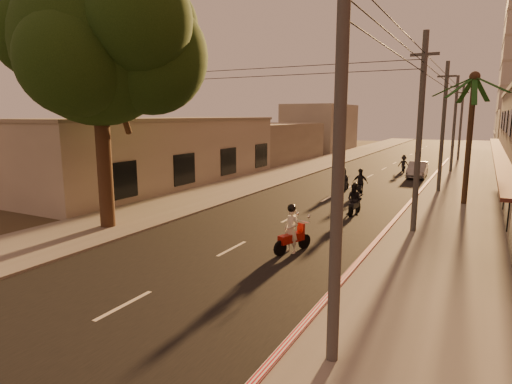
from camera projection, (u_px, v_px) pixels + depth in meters
ground at (204, 264)px, 15.78m from camera, size 160.00×160.00×0.00m
road at (352, 186)px, 33.17m from camera, size 10.00×140.00×0.02m
sidewalk_right at (458, 193)px, 29.70m from camera, size 5.00×140.00×0.12m
sidewalk_left at (266, 178)px, 36.62m from camera, size 5.00×140.00×0.12m
curb_stripe at (411, 202)px, 26.45m from camera, size 0.20×60.00×0.20m
left_building at (159, 151)px, 33.94m from camera, size 8.20×24.20×5.20m
broadleaf_tree at (106, 46)px, 19.19m from camera, size 9.60×8.70×12.10m
palm_tree at (474, 85)px, 24.73m from camera, size 5.00×5.00×8.20m
utility_poles at (445, 98)px, 29.15m from camera, size 1.20×48.26×9.00m
filler_left_near at (270, 142)px, 51.41m from camera, size 8.00×14.00×4.40m
filler_left_far at (320, 127)px, 66.82m from camera, size 8.00×14.00×7.00m
scooter_red at (292, 231)px, 16.90m from camera, size 1.08×1.93×1.99m
scooter_mid_a at (355, 200)px, 23.32m from camera, size 0.90×1.86×1.83m
scooter_mid_b at (360, 183)px, 29.17m from camera, size 1.13×1.87×1.84m
scooter_far_a at (343, 180)px, 30.71m from camera, size 0.93×1.79×1.76m
scooter_far_b at (404, 164)px, 41.01m from camera, size 1.31×1.67×1.67m
parked_car at (417, 170)px, 37.39m from camera, size 1.79×4.35×1.40m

